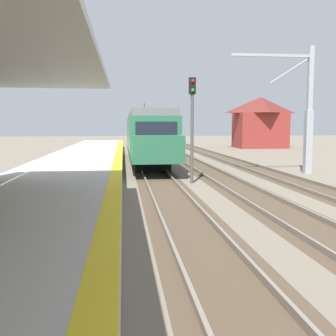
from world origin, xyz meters
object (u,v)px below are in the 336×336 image
rail_signal_post (192,119)px  approaching_train (147,134)px  distant_trackside_house (260,121)px  catenary_pylon_far_side (304,113)px

rail_signal_post → approaching_train: bearing=97.8°
rail_signal_post → distant_trackside_house: bearing=65.2°
approaching_train → distant_trackside_house: distant_trackside_house is taller
rail_signal_post → distant_trackside_house: 33.09m
approaching_train → distant_trackside_house: (15.42, 18.76, 1.16)m
catenary_pylon_far_side → rail_signal_post: bearing=-155.8°
catenary_pylon_far_side → distant_trackside_house: (6.59, 26.76, -0.27)m
catenary_pylon_far_side → approaching_train: bearing=137.8°
catenary_pylon_far_side → distant_trackside_house: size_ratio=1.14×
approaching_train → distant_trackside_house: 24.31m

